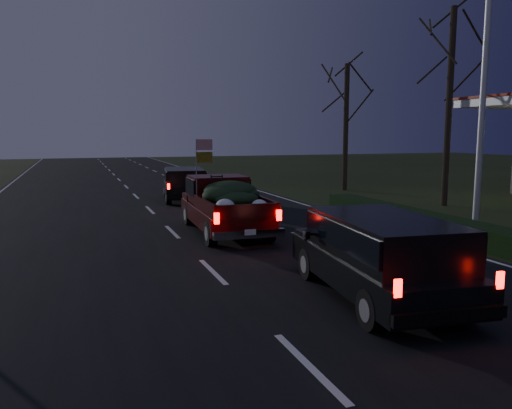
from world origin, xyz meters
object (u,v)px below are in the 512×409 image
object	(u,v)px
rear_suv	(381,249)
light_pole	(485,59)
pickup_truck	(224,202)
lead_suv	(184,181)

from	to	relation	value
rear_suv	light_pole	bearing A→B (deg)	41.42
light_pole	pickup_truck	size ratio (longest dim) A/B	1.78
lead_suv	rear_suv	xyz separation A→B (m)	(0.48, -15.49, 0.05)
lead_suv	light_pole	bearing A→B (deg)	-46.61
pickup_truck	lead_suv	distance (m)	8.12
lead_suv	rear_suv	distance (m)	15.50
light_pole	pickup_truck	distance (m)	9.41
light_pole	rear_suv	bearing A→B (deg)	-144.80
pickup_truck	lead_suv	world-z (taller)	pickup_truck
lead_suv	rear_suv	bearing A→B (deg)	-80.25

